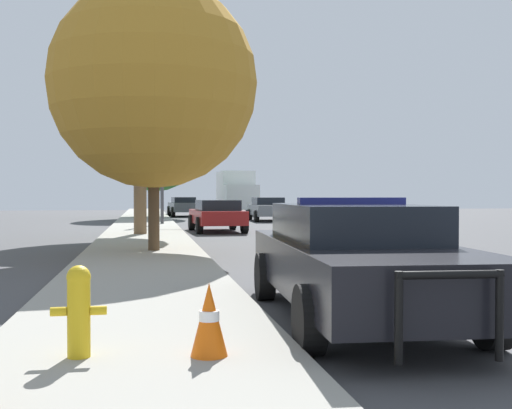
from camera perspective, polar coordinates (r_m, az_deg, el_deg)
sidewalk_left at (r=7.17m, az=-10.21°, el=-11.22°), size 3.00×110.00×0.13m
police_car at (r=8.16m, az=8.86°, el=-4.68°), size 2.32×5.49×1.53m
fire_hydrant at (r=5.94m, az=-15.48°, el=-8.88°), size 0.48×0.21×0.81m
traffic_light at (r=31.18m, az=-5.57°, el=4.97°), size 3.82×0.35×5.10m
car_background_midblock at (r=26.46m, az=-3.48°, el=-0.90°), size 2.18×4.32×1.31m
car_background_distant at (r=44.22m, az=-6.50°, el=-0.13°), size 2.08×4.41×1.33m
car_background_oncoming at (r=36.84m, az=1.10°, el=-0.34°), size 2.13×4.57×1.35m
box_truck at (r=48.40m, az=-1.77°, el=1.13°), size 2.63×6.54×3.24m
tree_sidewalk_far at (r=41.33m, az=-8.95°, el=5.30°), size 5.99×5.99×7.57m
tree_sidewalk_mid at (r=23.60m, az=-10.29°, el=9.97°), size 4.66×4.66×7.50m
tree_sidewalk_near at (r=16.76m, az=-9.10°, el=10.51°), size 5.29×5.29×6.87m
traffic_cone at (r=5.81m, az=-4.19°, el=-10.13°), size 0.33×0.33×0.66m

